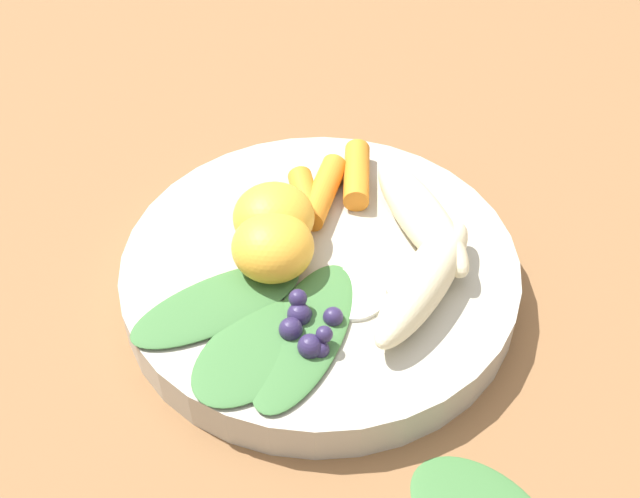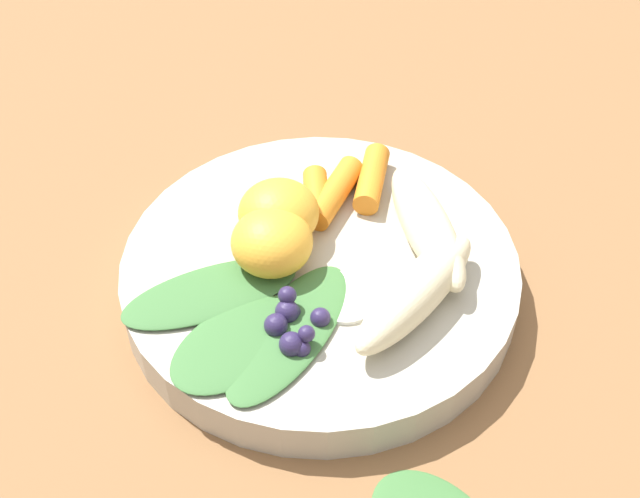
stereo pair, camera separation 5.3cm
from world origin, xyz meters
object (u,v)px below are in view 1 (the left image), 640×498
at_px(bowl, 320,275).
at_px(banana_peeled_left, 421,216).
at_px(banana_peeled_right, 424,282).
at_px(orange_segment_near, 273,247).

bearing_deg(bowl, banana_peeled_left, 78.56).
relative_size(banana_peeled_left, banana_peeled_right, 1.00).
bearing_deg(orange_segment_near, bowl, 71.74).
bearing_deg(bowl, orange_segment_near, -108.26).
bearing_deg(banana_peeled_left, orange_segment_near, 86.41).
bearing_deg(banana_peeled_right, banana_peeled_left, 27.07).
bearing_deg(banana_peeled_left, bowl, 88.45).
distance_m(bowl, banana_peeled_left, 0.08).
height_order(banana_peeled_left, orange_segment_near, orange_segment_near).
bearing_deg(bowl, banana_peeled_right, 29.82).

